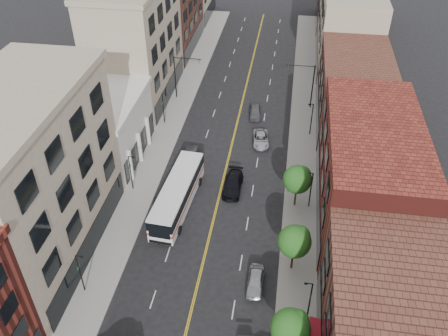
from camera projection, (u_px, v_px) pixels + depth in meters
The scene contains 26 objects.
sidewalk_left at pixel (163, 141), 68.46m from camera, with size 4.00×110.00×0.15m, color gray.
sidewalk_right at pixel (302, 153), 66.07m from camera, with size 4.00×110.00×0.15m, color gray.
bldg_l_tanoffice at pixel (30, 184), 46.60m from camera, with size 10.00×22.00×18.00m, color gray.
bldg_l_white at pixel (102, 129), 63.77m from camera, with size 10.00×14.00×8.00m, color silver.
bldg_l_far_a at pixel (136, 44), 74.08m from camera, with size 10.00×20.00×18.00m, color gray.
bldg_l_far_b at pixel (168, 10), 90.70m from camera, with size 10.00×20.00×15.00m, color #592E23.
bldg_r_mid at pixel (368, 172), 53.00m from camera, with size 10.00×22.00×12.00m, color #5C1D18.
bldg_r_far_a at pixel (354, 92), 70.10m from camera, with size 10.00×20.00×10.00m, color #592E23.
bldg_r_far_b at pixel (349, 27), 85.37m from camera, with size 10.00×22.00×14.00m, color gray.
tree_r_1 at pixel (292, 327), 39.40m from camera, with size 3.40×3.40×5.59m.
tree_r_2 at pixel (296, 240), 47.25m from camera, with size 3.40×3.40×5.59m.
tree_r_3 at pixel (298, 179), 55.10m from camera, with size 3.40×3.40×5.59m.
lamp_l_1 at pixel (80, 271), 45.62m from camera, with size 0.81×0.55×5.05m.
lamp_l_2 at pixel (131, 171), 58.18m from camera, with size 0.81×0.55×5.05m.
lamp_l_3 at pixel (163, 106), 70.74m from camera, with size 0.81×0.55×5.05m.
lamp_r_1 at pixel (310, 299), 43.00m from camera, with size 0.81×0.55×5.05m.
lamp_r_2 at pixel (311, 188), 55.56m from camera, with size 0.81×0.55×5.05m.
lamp_r_3 at pixel (311, 118), 68.13m from camera, with size 0.81×0.55×5.05m.
signal_mast_left at pixel (179, 72), 75.92m from camera, with size 4.49×0.18×7.20m.
signal_mast_right at pixel (308, 81), 73.47m from camera, with size 4.49×0.18×7.20m.
city_bus at pixel (178, 194), 56.23m from camera, with size 3.96×13.59×3.45m.
car_parked_far at pixel (256, 281), 47.49m from camera, with size 1.70×4.21×1.44m, color #9C9EA3.
car_lane_behind at pixel (191, 155), 64.70m from camera, with size 1.55×4.45×1.47m, color #48484D.
car_lane_a at pixel (233, 184), 59.54m from camera, with size 2.23×5.49×1.59m, color black.
car_lane_b at pixel (261, 139), 67.83m from camera, with size 2.26×4.90×1.36m, color #B4B5BC.
car_lane_c at pixel (255, 112), 73.77m from camera, with size 1.78×4.44×1.51m, color #535459.
Camera 1 is at (7.31, -19.75, 38.59)m, focal length 38.00 mm.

